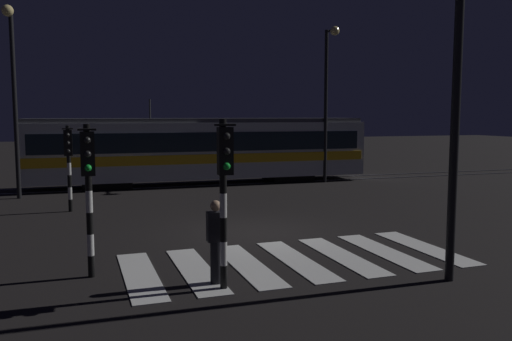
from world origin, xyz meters
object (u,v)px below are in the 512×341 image
(traffic_light_corner_far_left, at_px, (69,155))
(street_lamp_trackside_right, at_px, (328,87))
(street_lamp_trackside_left, at_px, (13,81))
(traffic_light_corner_near_left, at_px, (88,178))
(traffic_light_kerb_mid_left, at_px, (224,179))
(pedestrian_waiting_at_kerb, at_px, (216,241))
(tram, at_px, (202,149))
(street_lamp_near_kerb, at_px, (466,56))

(traffic_light_corner_far_left, bearing_deg, street_lamp_trackside_right, 20.50)
(traffic_light_corner_far_left, xyz_separation_m, street_lamp_trackside_left, (-2.08, 3.63, 2.76))
(traffic_light_corner_near_left, bearing_deg, traffic_light_kerb_mid_left, -33.26)
(traffic_light_corner_near_left, distance_m, pedestrian_waiting_at_kerb, 2.94)
(traffic_light_corner_near_left, height_order, tram, tram)
(street_lamp_trackside_right, bearing_deg, traffic_light_corner_near_left, -132.25)
(traffic_light_kerb_mid_left, xyz_separation_m, traffic_light_corner_near_left, (-2.46, 1.61, -0.07))
(traffic_light_kerb_mid_left, bearing_deg, traffic_light_corner_near_left, 146.74)
(street_lamp_trackside_right, bearing_deg, street_lamp_near_kerb, -106.28)
(traffic_light_corner_near_left, relative_size, street_lamp_trackside_right, 0.42)
(traffic_light_corner_near_left, distance_m, street_lamp_near_kerb, 7.90)
(tram, bearing_deg, traffic_light_kerb_mid_left, -100.65)
(traffic_light_corner_far_left, height_order, street_lamp_trackside_left, street_lamp_trackside_left)
(traffic_light_kerb_mid_left, height_order, tram, tram)
(tram, height_order, pedestrian_waiting_at_kerb, tram)
(traffic_light_kerb_mid_left, xyz_separation_m, tram, (2.96, 15.76, -0.45))
(traffic_light_corner_far_left, height_order, pedestrian_waiting_at_kerb, traffic_light_corner_far_left)
(street_lamp_trackside_left, relative_size, pedestrian_waiting_at_kerb, 4.43)
(traffic_light_corner_far_left, relative_size, street_lamp_near_kerb, 0.42)
(street_lamp_near_kerb, bearing_deg, traffic_light_kerb_mid_left, 166.74)
(traffic_light_corner_near_left, xyz_separation_m, street_lamp_near_kerb, (7.03, -2.69, 2.42))
(tram, relative_size, pedestrian_waiting_at_kerb, 9.81)
(pedestrian_waiting_at_kerb, bearing_deg, street_lamp_trackside_left, 111.43)
(street_lamp_near_kerb, distance_m, street_lamp_trackside_right, 16.01)
(traffic_light_corner_near_left, xyz_separation_m, street_lamp_trackside_right, (11.51, 12.67, 2.68))
(traffic_light_corner_far_left, height_order, street_lamp_near_kerb, street_lamp_near_kerb)
(traffic_light_kerb_mid_left, distance_m, traffic_light_corner_far_left, 10.23)
(pedestrian_waiting_at_kerb, bearing_deg, traffic_light_corner_far_left, 107.88)
(traffic_light_corner_near_left, relative_size, street_lamp_near_kerb, 0.45)
(street_lamp_near_kerb, height_order, street_lamp_trackside_right, street_lamp_trackside_right)
(street_lamp_near_kerb, distance_m, street_lamp_trackside_left, 17.42)
(pedestrian_waiting_at_kerb, bearing_deg, street_lamp_trackside_right, 56.63)
(traffic_light_corner_near_left, xyz_separation_m, pedestrian_waiting_at_kerb, (2.40, -1.17, -1.25))
(traffic_light_kerb_mid_left, distance_m, street_lamp_trackside_left, 14.57)
(pedestrian_waiting_at_kerb, bearing_deg, traffic_light_corner_near_left, 153.97)
(street_lamp_trackside_right, bearing_deg, traffic_light_kerb_mid_left, -122.36)
(traffic_light_corner_far_left, xyz_separation_m, street_lamp_near_kerb, (7.63, -10.83, 2.54))
(traffic_light_corner_far_left, relative_size, street_lamp_trackside_right, 0.40)
(traffic_light_corner_far_left, bearing_deg, traffic_light_kerb_mid_left, -72.54)
(traffic_light_kerb_mid_left, bearing_deg, street_lamp_near_kerb, -13.26)
(street_lamp_trackside_right, bearing_deg, traffic_light_corner_far_left, -159.50)
(street_lamp_trackside_left, bearing_deg, street_lamp_trackside_right, 3.63)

